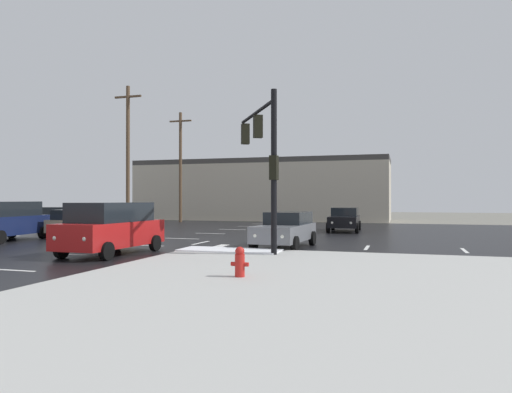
# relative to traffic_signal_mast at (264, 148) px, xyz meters

# --- Properties ---
(ground_plane) EXTENTS (120.00, 120.00, 0.00)m
(ground_plane) POSITION_rel_traffic_signal_mast_xyz_m (-6.22, 3.42, -4.22)
(ground_plane) COLOR slate
(road_asphalt) EXTENTS (44.00, 44.00, 0.02)m
(road_asphalt) POSITION_rel_traffic_signal_mast_xyz_m (-6.22, 3.42, -4.21)
(road_asphalt) COLOR black
(road_asphalt) RESTS_ON ground_plane
(sidewalk_corner) EXTENTS (18.00, 18.00, 0.14)m
(sidewalk_corner) POSITION_rel_traffic_signal_mast_xyz_m (5.78, -8.58, -4.15)
(sidewalk_corner) COLOR #B2B2AD
(sidewalk_corner) RESTS_ON ground_plane
(snow_strip_curbside) EXTENTS (4.00, 1.60, 0.06)m
(snow_strip_curbside) POSITION_rel_traffic_signal_mast_xyz_m (-1.22, -0.58, -4.05)
(snow_strip_curbside) COLOR white
(snow_strip_curbside) RESTS_ON sidewalk_corner
(lane_markings) EXTENTS (36.15, 36.15, 0.01)m
(lane_markings) POSITION_rel_traffic_signal_mast_xyz_m (-5.02, 2.05, -4.19)
(lane_markings) COLOR silver
(lane_markings) RESTS_ON road_asphalt
(traffic_signal_mast) EXTENTS (2.94, 4.76, 6.10)m
(traffic_signal_mast) POSITION_rel_traffic_signal_mast_xyz_m (0.00, 0.00, 0.00)
(traffic_signal_mast) COLOR black
(traffic_signal_mast) RESTS_ON sidewalk_corner
(fire_hydrant) EXTENTS (0.48, 0.26, 0.79)m
(fire_hydrant) POSITION_rel_traffic_signal_mast_xyz_m (1.19, -6.36, -3.68)
(fire_hydrant) COLOR red
(fire_hydrant) RESTS_ON sidewalk_corner
(strip_building_background) EXTENTS (26.04, 8.00, 6.22)m
(strip_building_background) POSITION_rel_traffic_signal_mast_xyz_m (-8.87, 29.84, -1.11)
(strip_building_background) COLOR #BCB29E
(strip_building_background) RESTS_ON ground_plane
(suv_red) EXTENTS (2.28, 4.88, 2.03)m
(suv_red) POSITION_rel_traffic_signal_mast_xyz_m (-5.60, -2.09, -3.13)
(suv_red) COLOR #B21919
(suv_red) RESTS_ON road_asphalt
(suv_navy) EXTENTS (2.56, 4.98, 2.03)m
(suv_navy) POSITION_rel_traffic_signal_mast_xyz_m (-14.35, 1.55, -3.13)
(suv_navy) COLOR #141E47
(suv_navy) RESTS_ON road_asphalt
(sedan_black) EXTENTS (2.16, 4.59, 1.58)m
(sedan_black) POSITION_rel_traffic_signal_mast_xyz_m (1.58, 13.98, -3.36)
(sedan_black) COLOR black
(sedan_black) RESTS_ON road_asphalt
(sedan_silver) EXTENTS (4.65, 2.34, 1.58)m
(sedan_silver) POSITION_rel_traffic_signal_mast_xyz_m (-17.55, 10.36, -3.36)
(sedan_silver) COLOR #B7BABF
(sedan_silver) RESTS_ON road_asphalt
(sedan_grey) EXTENTS (2.21, 4.61, 1.58)m
(sedan_grey) POSITION_rel_traffic_signal_mast_xyz_m (0.30, 2.51, -3.36)
(sedan_grey) COLOR slate
(sedan_grey) RESTS_ON road_asphalt
(sedan_tan) EXTENTS (4.57, 2.11, 1.58)m
(sedan_tan) POSITION_rel_traffic_signal_mast_xyz_m (-11.09, 3.81, -3.36)
(sedan_tan) COLOR tan
(sedan_tan) RESTS_ON road_asphalt
(utility_pole_far) EXTENTS (2.20, 0.28, 10.62)m
(utility_pole_far) POSITION_rel_traffic_signal_mast_xyz_m (-14.29, 12.89, 1.32)
(utility_pole_far) COLOR brown
(utility_pole_far) RESTS_ON ground_plane
(utility_pole_distant) EXTENTS (2.20, 0.28, 10.25)m
(utility_pole_distant) POSITION_rel_traffic_signal_mast_xyz_m (-14.50, 22.13, 1.13)
(utility_pole_distant) COLOR brown
(utility_pole_distant) RESTS_ON ground_plane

